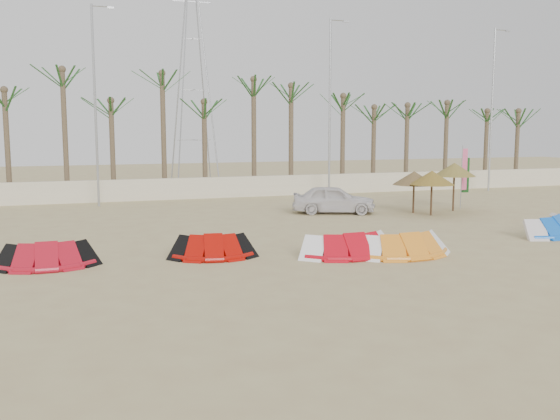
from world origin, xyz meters
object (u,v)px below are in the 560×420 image
object	(u,v)px
kite_red_mid	(211,245)
parasol_left	(414,178)
parasol_right	(454,170)
kite_red_right	(346,243)
parasol_mid	(432,178)
kite_blue	(545,224)
car	(334,199)
kite_red_left	(47,253)
kite_orange	(401,243)

from	to	relation	value
kite_red_mid	parasol_left	size ratio (longest dim) A/B	1.39
parasol_right	parasol_left	bearing A→B (deg)	-178.77
kite_red_right	parasol_mid	distance (m)	11.19
kite_red_mid	kite_red_right	distance (m)	4.69
parasol_left	parasol_mid	world-z (taller)	parasol_mid
kite_red_mid	kite_blue	size ratio (longest dim) A/B	0.79
parasol_left	car	size ratio (longest dim) A/B	0.52
kite_red_right	parasol_left	xyz separation A→B (m)	(7.75, 8.60, 1.39)
kite_blue	parasol_mid	xyz separation A→B (m)	(-1.41, 6.37, 1.48)
kite_blue	car	bearing A→B (deg)	123.63
kite_red_left	kite_orange	bearing A→B (deg)	-9.86
kite_orange	parasol_mid	bearing A→B (deg)	52.05
kite_blue	kite_red_right	bearing A→B (deg)	-173.00
kite_red_mid	kite_blue	bearing A→B (deg)	-0.05
kite_red_left	parasol_right	bearing A→B (deg)	19.83
kite_red_left	kite_red_right	bearing A→B (deg)	-8.39
parasol_mid	car	bearing A→B (deg)	152.38
kite_orange	parasol_mid	world-z (taller)	parasol_mid
kite_blue	car	world-z (taller)	car
parasol_mid	car	world-z (taller)	parasol_mid
car	kite_red_left	bearing A→B (deg)	142.48
kite_red_mid	parasol_left	xyz separation A→B (m)	(12.28, 7.42, 1.40)
kite_blue	car	size ratio (longest dim) A/B	0.91
kite_orange	kite_red_left	bearing A→B (deg)	170.14
kite_red_right	parasol_right	world-z (taller)	parasol_right
kite_red_left	parasol_mid	world-z (taller)	parasol_mid
parasol_left	car	world-z (taller)	parasol_left
parasol_mid	car	size ratio (longest dim) A/B	0.53
car	parasol_mid	bearing A→B (deg)	-96.74
kite_red_left	parasol_right	xyz separation A→B (m)	(19.99, 7.21, 1.77)
kite_red_mid	parasol_right	bearing A→B (deg)	26.91
car	parasol_left	bearing A→B (deg)	-86.09
kite_red_mid	kite_blue	world-z (taller)	same
kite_orange	parasol_mid	xyz separation A→B (m)	(6.33, 8.11, 1.48)
kite_blue	kite_orange	bearing A→B (deg)	-167.30
kite_red_left	kite_blue	world-z (taller)	same
kite_red_left	kite_orange	distance (m)	11.79
kite_red_left	kite_red_mid	bearing A→B (deg)	-2.85
kite_red_mid	kite_orange	distance (m)	6.58
kite_red_mid	kite_red_right	xyz separation A→B (m)	(4.54, -1.18, 0.00)
kite_red_left	kite_red_right	size ratio (longest dim) A/B	0.87
kite_blue	car	xyz separation A→B (m)	(-5.75, 8.64, 0.30)
kite_red_mid	car	xyz separation A→B (m)	(8.33, 8.63, 0.31)
car	kite_red_mid	bearing A→B (deg)	156.90
kite_red_left	parasol_mid	xyz separation A→B (m)	(17.94, 6.09, 1.48)
kite_red_right	car	xyz separation A→B (m)	(3.79, 9.81, 0.30)
kite_red_right	parasol_left	distance (m)	11.66
kite_red_right	parasol_right	size ratio (longest dim) A/B	1.40
parasol_mid	parasol_right	bearing A→B (deg)	28.52
kite_red_mid	kite_red_right	world-z (taller)	same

